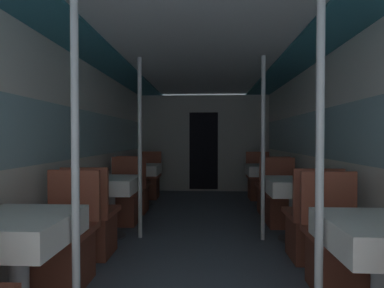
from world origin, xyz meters
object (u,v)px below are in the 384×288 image
support_pole_left_1 (140,148)px  chair_right_far_2 (259,184)px  chair_left_far_0 (64,249)px  chair_left_far_2 (148,184)px  dining_table_right_1 (294,189)px  chair_right_far_1 (281,204)px  chair_left_far_1 (124,203)px  dining_table_left_1 (110,188)px  support_pole_right_1 (263,148)px  support_pole_left_0 (75,158)px  support_pole_right_0 (320,158)px  chair_left_near_1 (92,228)px  chair_right_near_2 (272,196)px  chair_right_near_1 (311,231)px  dining_table_left_2 (142,171)px  chair_right_far_0 (338,255)px  dining_table_right_2 (265,172)px  dining_table_left_0 (19,235)px  chair_left_near_2 (134,195)px  dining_table_right_0 (382,241)px

support_pole_left_1 → chair_right_far_2: 3.08m
chair_left_far_0 → support_pole_left_1: support_pole_left_1 is taller
chair_left_far_2 → dining_table_right_1: size_ratio=1.28×
chair_right_far_1 → chair_left_far_1: bearing=0.0°
dining_table_left_1 → chair_left_far_2: size_ratio=0.78×
support_pole_right_1 → support_pole_left_0: bearing=-129.7°
chair_right_far_1 → support_pole_right_0: bearing=81.3°
chair_left_near_1 → chair_right_near_2: 2.81m
chair_left_far_0 → support_pole_left_1: size_ratio=0.43×
chair_right_far_1 → chair_right_far_2: bearing=-90.0°
support_pole_right_1 → chair_right_far_2: (0.36, 2.35, -0.79)m
support_pole_right_1 → chair_right_near_2: bearing=73.0°
chair_right_near_1 → dining_table_right_1: bearing=90.0°
dining_table_left_2 → chair_right_far_0: chair_right_far_0 is taller
support_pole_left_0 → chair_right_far_1: 3.08m
dining_table_left_2 → chair_right_near_2: chair_right_near_2 is taller
support_pole_left_1 → chair_right_far_1: size_ratio=2.35×
support_pole_right_1 → chair_right_far_2: size_ratio=2.35×
support_pole_right_1 → dining_table_right_2: 1.86m
chair_left_far_0 → chair_right_far_1: same height
support_pole_left_1 → chair_right_far_1: 2.07m
dining_table_left_0 → chair_right_far_2: size_ratio=0.78×
chair_left_far_1 → dining_table_left_2: bearing=-90.0°
dining_table_left_2 → chair_right_far_1: (2.19, -1.18, -0.31)m
chair_left_near_2 → chair_left_far_2: 1.17m
chair_left_near_2 → support_pole_right_0: size_ratio=0.43×
support_pole_left_0 → chair_right_far_2: 4.57m
chair_left_near_1 → dining_table_right_0: (2.19, -1.18, 0.31)m
chair_left_far_2 → chair_right_near_2: 2.48m
chair_left_far_0 → chair_left_far_1: size_ratio=1.00×
chair_left_far_0 → dining_table_left_1: 1.22m
chair_left_near_2 → chair_right_far_1: same height
support_pole_right_0 → chair_right_far_2: (0.36, 4.11, -0.79)m
dining_table_left_1 → chair_right_near_1: chair_right_near_1 is taller
dining_table_left_0 → support_pole_left_0: bearing=0.0°
chair_left_near_2 → dining_table_right_0: chair_left_near_2 is taller
dining_table_right_0 → chair_left_near_2: bearing=126.6°
dining_table_left_1 → chair_left_near_1: chair_left_near_1 is taller
chair_right_far_0 → chair_right_far_2: size_ratio=1.00×
chair_left_far_2 → dining_table_left_2: bearing=90.0°
support_pole_left_1 → chair_right_far_0: support_pole_left_1 is taller
dining_table_left_2 → dining_table_right_0: size_ratio=1.00×
chair_left_near_2 → dining_table_right_2: chair_left_near_2 is taller
dining_table_right_2 → chair_right_far_0: bearing=-90.0°
chair_left_far_0 → chair_right_near_1: same height
support_pole_right_0 → chair_left_far_2: bearing=113.9°
chair_right_far_1 → dining_table_right_2: size_ratio=1.28×
dining_table_left_1 → chair_left_far_1: 0.66m
chair_left_far_2 → chair_left_near_2: bearing=90.0°
support_pole_right_0 → dining_table_right_2: size_ratio=3.00×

